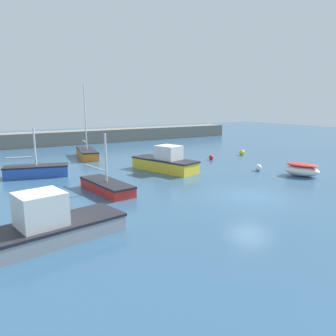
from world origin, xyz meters
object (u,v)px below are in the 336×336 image
rowboat_with_red_cover (302,170)px  mooring_buoy_yellow (242,152)px  cabin_cruiser_white (49,225)px  mooring_buoy_red (211,157)px  motorboat_with_cabin (166,162)px  mooring_buoy_white (258,168)px  sailboat_short_mast (107,186)px  mooring_buoy_orange (173,159)px  sailboat_twin_hulled (37,171)px  sailboat_tall_mast (87,153)px

rowboat_with_red_cover → mooring_buoy_yellow: bearing=-40.2°
cabin_cruiser_white → mooring_buoy_red: (18.06, 11.85, -0.45)m
motorboat_with_cabin → mooring_buoy_red: size_ratio=12.99×
cabin_cruiser_white → mooring_buoy_yellow: 25.99m
mooring_buoy_white → sailboat_short_mast: bearing=178.2°
mooring_buoy_orange → rowboat_with_red_cover: bearing=-66.5°
sailboat_short_mast → sailboat_twin_hulled: size_ratio=1.11×
mooring_buoy_white → mooring_buoy_red: mooring_buoy_white is taller
mooring_buoy_red → mooring_buoy_yellow: 4.79m
motorboat_with_cabin → mooring_buoy_yellow: size_ratio=10.86×
mooring_buoy_orange → mooring_buoy_red: (3.54, -1.58, 0.04)m
sailboat_short_mast → mooring_buoy_orange: (9.74, 7.44, -0.16)m
cabin_cruiser_white → rowboat_with_red_cover: (19.31, 2.42, -0.19)m
motorboat_with_cabin → rowboat_with_red_cover: bearing=-148.5°
sailboat_tall_mast → mooring_buoy_yellow: (14.83, -7.18, -0.20)m
cabin_cruiser_white → motorboat_with_cabin: (11.39, 9.62, 0.06)m
sailboat_twin_hulled → mooring_buoy_white: (16.11, -7.37, -0.20)m
sailboat_twin_hulled → mooring_buoy_white: bearing=-9.9°
mooring_buoy_orange → mooring_buoy_yellow: size_ratio=0.71×
mooring_buoy_red → rowboat_with_red_cover: bearing=-82.5°
mooring_buoy_white → mooring_buoy_yellow: mooring_buoy_yellow is taller
mooring_buoy_white → mooring_buoy_yellow: 8.42m
mooring_buoy_orange → mooring_buoy_yellow: bearing=-6.8°
cabin_cruiser_white → rowboat_with_red_cover: size_ratio=2.07×
mooring_buoy_white → mooring_buoy_yellow: bearing=54.8°
mooring_buoy_orange → motorboat_with_cabin: bearing=-129.5°
sailboat_tall_mast → motorboat_with_cabin: sailboat_tall_mast is taller
cabin_cruiser_white → motorboat_with_cabin: size_ratio=0.99×
sailboat_twin_hulled → mooring_buoy_orange: sailboat_twin_hulled is taller
mooring_buoy_orange → mooring_buoy_red: 3.87m
mooring_buoy_orange → mooring_buoy_white: mooring_buoy_white is taller
sailboat_twin_hulled → mooring_buoy_orange: size_ratio=11.99×
sailboat_short_mast → sailboat_twin_hulled: bearing=-163.5°
rowboat_with_red_cover → mooring_buoy_red: bearing=-13.4°
mooring_buoy_white → mooring_buoy_yellow: size_ratio=0.93×
sailboat_short_mast → cabin_cruiser_white: 7.67m
mooring_buoy_orange → cabin_cruiser_white: bearing=-137.2°
cabin_cruiser_white → mooring_buoy_orange: size_ratio=15.15×
cabin_cruiser_white → motorboat_with_cabin: bearing=30.0°
sailboat_short_mast → mooring_buoy_white: (13.17, -0.42, -0.10)m
sailboat_tall_mast → mooring_buoy_white: bearing=45.3°
mooring_buoy_white → sailboat_twin_hulled: bearing=155.4°
sailboat_tall_mast → rowboat_with_red_cover: bearing=43.4°
cabin_cruiser_white → rowboat_with_red_cover: cabin_cruiser_white is taller
rowboat_with_red_cover → mooring_buoy_orange: size_ratio=7.31×
sailboat_tall_mast → mooring_buoy_yellow: 16.48m
motorboat_with_cabin → mooring_buoy_orange: bearing=-55.8°
rowboat_with_red_cover → mooring_buoy_yellow: size_ratio=5.17×
cabin_cruiser_white → sailboat_twin_hulled: bearing=71.7°
motorboat_with_cabin → mooring_buoy_yellow: motorboat_with_cabin is taller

